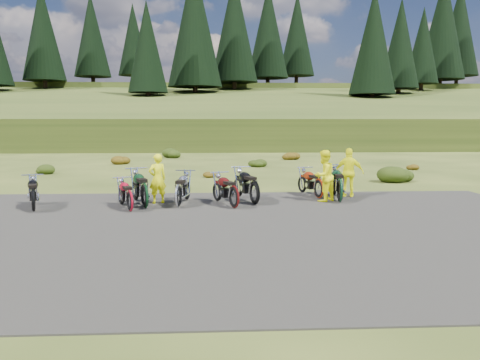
{
  "coord_description": "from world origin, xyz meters",
  "views": [
    {
      "loc": [
        0.02,
        -13.86,
        2.76
      ],
      "look_at": [
        0.76,
        0.57,
        0.95
      ],
      "focal_mm": 35.0,
      "sensor_mm": 36.0,
      "label": 1
    }
  ],
  "objects": [
    {
      "name": "motorcycle_6",
      "position": [
        3.68,
        2.49,
        0.0
      ],
      "size": [
        1.18,
        2.1,
        1.05
      ],
      "primitive_type": null,
      "rotation": [
        0.0,
        0.0,
        1.84
      ],
      "color": "maroon",
      "rests_on": "ground"
    },
    {
      "name": "motorcycle_5",
      "position": [
        1.28,
        1.35,
        0.0
      ],
      "size": [
        1.42,
        2.38,
        1.18
      ],
      "primitive_type": null,
      "rotation": [
        0.0,
        0.0,
        1.89
      ],
      "color": "black",
      "rests_on": "ground"
    },
    {
      "name": "conifer_26",
      "position": [
        21.0,
        49.0,
        13.37
      ],
      "size": [
        6.16,
        6.16,
        16.0
      ],
      "color": "black",
      "rests_on": "ground"
    },
    {
      "name": "hill_slope",
      "position": [
        0.0,
        50.0,
        0.0
      ],
      "size": [
        300.0,
        45.97,
        9.37
      ],
      "primitive_type": null,
      "rotation": [
        0.14,
        0.0,
        0.0
      ],
      "color": "#2F4015",
      "rests_on": "ground"
    },
    {
      "name": "gravel_pad",
      "position": [
        0.0,
        -2.0,
        0.0
      ],
      "size": [
        20.0,
        12.0,
        0.04
      ],
      "primitive_type": "cube",
      "color": "black",
      "rests_on": "ground"
    },
    {
      "name": "conifer_27",
      "position": [
        27.0,
        55.0,
        14.06
      ],
      "size": [
        5.72,
        5.72,
        15.0
      ],
      "color": "black",
      "rests_on": "ground"
    },
    {
      "name": "conifer_18",
      "position": [
        -27.0,
        63.0,
        16.66
      ],
      "size": [
        6.6,
        6.6,
        17.0
      ],
      "color": "black",
      "rests_on": "ground"
    },
    {
      "name": "shrub_4",
      "position": [
        -0.4,
        9.2,
        0.23
      ],
      "size": [
        0.77,
        0.77,
        0.45
      ],
      "primitive_type": "ellipsoid",
      "color": "#61360C",
      "rests_on": "ground"
    },
    {
      "name": "motorcycle_3",
      "position": [
        -1.19,
        0.94,
        0.0
      ],
      "size": [
        0.99,
        2.2,
        1.11
      ],
      "primitive_type": null,
      "rotation": [
        0.0,
        0.0,
        1.43
      ],
      "color": "#ADAEB2",
      "rests_on": "ground"
    },
    {
      "name": "conifer_21",
      "position": [
        -9.0,
        50.0,
        12.56
      ],
      "size": [
        5.28,
        5.28,
        14.0
      ],
      "color": "black",
      "rests_on": "ground"
    },
    {
      "name": "shrub_6",
      "position": [
        5.4,
        19.8,
        0.38
      ],
      "size": [
        1.3,
        1.3,
        0.77
      ],
      "primitive_type": "ellipsoid",
      "color": "#61360C",
      "rests_on": "ground"
    },
    {
      "name": "conifer_19",
      "position": [
        -21.0,
        69.0,
        17.36
      ],
      "size": [
        6.16,
        6.16,
        16.0
      ],
      "color": "black",
      "rests_on": "ground"
    },
    {
      "name": "motorcycle_7",
      "position": [
        4.21,
        1.6,
        0.0
      ],
      "size": [
        1.04,
        2.39,
        1.21
      ],
      "primitive_type": null,
      "rotation": [
        0.0,
        0.0,
        1.45
      ],
      "color": "black",
      "rests_on": "ground"
    },
    {
      "name": "shrub_7",
      "position": [
        8.3,
        7.1,
        0.46
      ],
      "size": [
        1.56,
        1.56,
        0.92
      ],
      "primitive_type": "ellipsoid",
      "color": "black",
      "rests_on": "ground"
    },
    {
      "name": "ground",
      "position": [
        0.0,
        0.0,
        0.0
      ],
      "size": [
        300.0,
        300.0,
        0.0
      ],
      "primitive_type": "plane",
      "color": "#2E3E14",
      "rests_on": "ground"
    },
    {
      "name": "person_right_a",
      "position": [
        3.7,
        1.87,
        0.88
      ],
      "size": [
        1.08,
        1.06,
        1.76
      ],
      "primitive_type": "imported",
      "rotation": [
        0.0,
        0.0,
        3.84
      ],
      "color": "#E0E20B",
      "rests_on": "ground"
    },
    {
      "name": "shrub_5",
      "position": [
        2.5,
        14.5,
        0.31
      ],
      "size": [
        1.03,
        1.03,
        0.61
      ],
      "primitive_type": "ellipsoid",
      "color": "black",
      "rests_on": "ground"
    },
    {
      "name": "motorcycle_1",
      "position": [
        -2.61,
        0.33,
        0.0
      ],
      "size": [
        1.3,
        1.95,
        0.97
      ],
      "primitive_type": null,
      "rotation": [
        0.0,
        0.0,
        1.98
      ],
      "color": "maroon",
      "rests_on": "ground"
    },
    {
      "name": "person_right_b",
      "position": [
        4.85,
        2.83,
        0.89
      ],
      "size": [
        1.12,
        0.74,
        1.77
      ],
      "primitive_type": "imported",
      "rotation": [
        0.0,
        0.0,
        2.81
      ],
      "color": "#E0E20B",
      "rests_on": "ground"
    },
    {
      "name": "conifer_30",
      "position": [
        45.0,
        73.0,
        19.66
      ],
      "size": [
        7.48,
        7.48,
        19.0
      ],
      "color": "black",
      "rests_on": "ground"
    },
    {
      "name": "conifer_29",
      "position": [
        39.0,
        67.0,
        18.97
      ],
      "size": [
        7.92,
        7.92,
        20.0
      ],
      "color": "black",
      "rests_on": "ground"
    },
    {
      "name": "motorcycle_0",
      "position": [
        -5.54,
        0.46,
        0.0
      ],
      "size": [
        1.33,
        2.12,
        1.05
      ],
      "primitive_type": null,
      "rotation": [
        0.0,
        0.0,
        1.93
      ],
      "color": "black",
      "rests_on": "ground"
    },
    {
      "name": "conifer_28",
      "position": [
        33.0,
        61.0,
        14.76
      ],
      "size": [
        5.28,
        5.28,
        14.0
      ],
      "color": "black",
      "rests_on": "ground"
    },
    {
      "name": "hill_plateau",
      "position": [
        0.0,
        110.0,
        0.0
      ],
      "size": [
        300.0,
        90.0,
        9.17
      ],
      "primitive_type": "cube",
      "color": "#2F4015",
      "rests_on": "ground"
    },
    {
      "name": "conifer_23",
      "position": [
        3.0,
        62.0,
        17.47
      ],
      "size": [
        7.48,
        7.48,
        19.0
      ],
      "color": "black",
      "rests_on": "ground"
    },
    {
      "name": "motorcycle_4",
      "position": [
        0.58,
        0.7,
        0.0
      ],
      "size": [
        1.42,
        2.16,
        1.08
      ],
      "primitive_type": null,
      "rotation": [
        0.0,
        0.0,
        1.97
      ],
      "color": "#480D0C",
      "rests_on": "ground"
    },
    {
      "name": "shrub_8",
      "position": [
        11.2,
        12.4,
        0.23
      ],
      "size": [
        0.77,
        0.77,
        0.45
      ],
      "primitive_type": "ellipsoid",
      "color": "#61360C",
      "rests_on": "ground"
    },
    {
      "name": "conifer_24",
      "position": [
        9.0,
        68.0,
        18.16
      ],
      "size": [
        7.04,
        7.04,
        18.0
      ],
      "color": "black",
      "rests_on": "ground"
    },
    {
      "name": "person_middle",
      "position": [
        -1.95,
        1.77,
        0.83
      ],
      "size": [
        0.72,
        0.63,
        1.66
      ],
      "primitive_type": "imported",
      "rotation": [
        0.0,
        0.0,
        3.6
      ],
      "color": "#E0E20B",
      "rests_on": "ground"
    },
    {
      "name": "conifer_25",
      "position": [
        15.0,
        74.0,
        18.66
      ],
      "size": [
        6.6,
        6.6,
        17.0
      ],
      "color": "black",
      "rests_on": "ground"
    },
    {
      "name": "conifer_20",
      "position": [
        -15.0,
        75.0,
        17.65
      ],
      "size": [
        5.72,
        5.72,
        15.0
      ],
      "color": "black",
      "rests_on": "ground"
    },
    {
      "name": "motorcycle_2",
      "position": [
        -2.24,
        0.85,
        0.0
      ],
      "size": [
        1.52,
        2.42,
        1.2
      ],
      "primitive_type": null,
      "rotation": [
        0.0,
        0.0,
        1.93
      ],
      "color": "black",
      "rests_on": "ground"
    },
    {
      "name": "shrub_3",
      "position": [
        -3.3,
        21.9,
        0.46
      ],
      "size": [
        1.56,
        1.56,
        0.92
      ],
      "primitive_type": "ellipsoid",
      "color": "black",
      "rests_on": "ground"
    },
    {
      "name": "shrub_1",
      "position": [
        -9.1,
        11.3,
        0.31
      ],
      "size": [
        1.03,
        1.03,
        0.61
      ],
      "primitive_type": "ellipsoid",
      "color": "black",
      "rests_on": "ground"
    },
    {
      "name": "conifer_22",
      "position": [
        -3.0,
        56.0,
        16.77
      ],
      "size": [
        7.92,
        7.92,
        20.0
      ],
      "color": "black",
      "rests_on": "ground"
    },
    {
      "name": "shrub_2",
      "position": [
        -6.2,
        16.6,
        0.38
      ],
      "size": [
        1.3,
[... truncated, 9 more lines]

